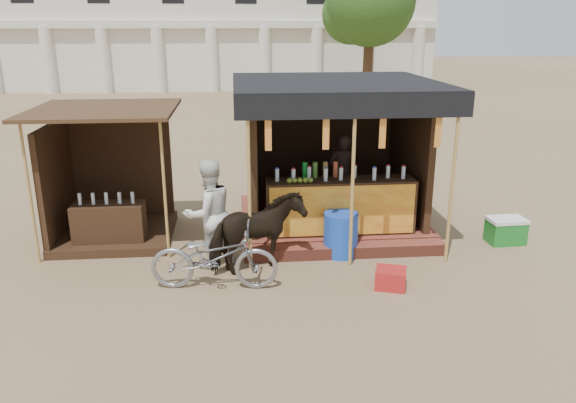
{
  "coord_description": "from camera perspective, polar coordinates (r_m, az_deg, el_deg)",
  "views": [
    {
      "loc": [
        -0.78,
        -6.67,
        3.74
      ],
      "look_at": [
        0.0,
        1.6,
        1.1
      ],
      "focal_mm": 35.0,
      "sensor_mm": 36.0,
      "label": 1
    }
  ],
  "objects": [
    {
      "name": "bystander",
      "position": [
        8.95,
        -8.05,
        -1.22
      ],
      "size": [
        1.07,
        0.99,
        1.75
      ],
      "primitive_type": "imported",
      "rotation": [
        0.0,
        0.0,
        3.65
      ],
      "color": "silver",
      "rests_on": "ground"
    },
    {
      "name": "red_crate",
      "position": [
        8.51,
        10.38,
        -7.68
      ],
      "size": [
        0.54,
        0.5,
        0.29
      ],
      "primitive_type": "cube",
      "rotation": [
        0.0,
        0.0,
        -0.32
      ],
      "color": "#A91D1C",
      "rests_on": "ground"
    },
    {
      "name": "tree",
      "position": [
        29.57,
        7.92,
        19.19
      ],
      "size": [
        4.5,
        4.4,
        7.0
      ],
      "color": "#382314",
      "rests_on": "ground"
    },
    {
      "name": "blue_barrel",
      "position": [
        9.46,
        5.37,
        -3.33
      ],
      "size": [
        0.76,
        0.76,
        0.74
      ],
      "primitive_type": "cylinder",
      "rotation": [
        0.0,
        0.0,
        0.42
      ],
      "color": "blue",
      "rests_on": "ground"
    },
    {
      "name": "ground",
      "position": [
        7.69,
        1.15,
        -11.48
      ],
      "size": [
        120.0,
        120.0,
        0.0
      ],
      "primitive_type": "plane",
      "color": "#846B4C",
      "rests_on": "ground"
    },
    {
      "name": "background_building",
      "position": [
        36.64,
        -7.68,
        17.84
      ],
      "size": [
        26.0,
        7.45,
        8.18
      ],
      "color": "silver",
      "rests_on": "ground"
    },
    {
      "name": "cow",
      "position": [
        8.74,
        -3.2,
        -3.27
      ],
      "size": [
        1.63,
        1.24,
        1.26
      ],
      "primitive_type": "imported",
      "rotation": [
        0.0,
        0.0,
        2.0
      ],
      "color": "black",
      "rests_on": "ground"
    },
    {
      "name": "main_stall",
      "position": [
        10.54,
        4.57,
        2.63
      ],
      "size": [
        3.6,
        3.61,
        2.78
      ],
      "color": "brown",
      "rests_on": "ground"
    },
    {
      "name": "secondary_stall",
      "position": [
        10.59,
        -18.2,
        0.89
      ],
      "size": [
        2.4,
        2.4,
        2.38
      ],
      "color": "#341E13",
      "rests_on": "ground"
    },
    {
      "name": "cooler",
      "position": [
        10.71,
        21.25,
        -2.75
      ],
      "size": [
        0.66,
        0.47,
        0.46
      ],
      "color": "#197424",
      "rests_on": "ground"
    },
    {
      "name": "motorbike",
      "position": [
        8.29,
        -7.53,
        -5.62
      ],
      "size": [
        1.92,
        0.84,
        0.98
      ],
      "primitive_type": "imported",
      "rotation": [
        0.0,
        0.0,
        1.47
      ],
      "color": "gray",
      "rests_on": "ground"
    }
  ]
}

